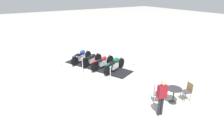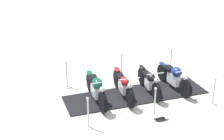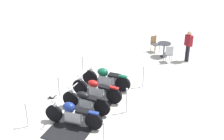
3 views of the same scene
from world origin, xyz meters
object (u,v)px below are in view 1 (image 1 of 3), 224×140
Objects in this scene: cafe_table at (174,92)px; stanchion_right_mid at (109,57)px; motorcycle_black at (92,59)px; bystander_person at (162,95)px; stanchion_right_front at (134,62)px; cafe_chair_near_table at (157,92)px; motorcycle_navy at (82,56)px; stanchion_right_rear at (88,51)px; motorcycle_forest at (115,64)px; info_placard at (111,59)px; stanchion_left_mid at (83,69)px; cafe_chair_across_table at (188,90)px; motorcycle_maroon at (103,62)px; stanchion_left_front at (110,78)px; stanchion_left_rear at (60,63)px.

stanchion_right_mid is at bearing 86.06° from cafe_table.
bystander_person is (-0.16, -6.98, 0.53)m from motorcycle_black.
cafe_chair_near_table is (-2.00, -4.20, 0.18)m from stanchion_right_front.
stanchion_right_rear is (1.08, 1.23, -0.16)m from motorcycle_navy.
stanchion_right_mid is 0.60× the size of bystander_person.
info_placard is at bearing 42.08° from motorcycle_forest.
stanchion_left_mid is at bearing -158.90° from motorcycle_black.
motorcycle_forest is 2.33× the size of cafe_chair_across_table.
motorcycle_black is 1.80× the size of stanchion_left_mid.
motorcycle_maroon is 2.12× the size of stanchion_left_front.
stanchion_right_mid is 1.05× the size of cafe_chair_near_table.
cafe_table is 0.82× the size of cafe_chair_near_table.
cafe_table is at bearing -67.18° from stanchion_left_rear.
stanchion_right_front is at bearing -32.57° from stanchion_left_rear.
motorcycle_maroon is 2.31m from stanchion_left_front.
stanchion_right_mid is at bearing 23.14° from stanchion_left_mid.
stanchion_right_mid is 6.94m from cafe_chair_across_table.
bystander_person is (1.94, -7.96, 0.70)m from stanchion_left_rear.
stanchion_right_mid is 2.45× the size of info_placard.
motorcycle_black is at bearing 12.98° from bystander_person.
cafe_chair_near_table is (-0.36, -4.27, 0.03)m from motorcycle_forest.
bystander_person reaches higher than stanchion_left_front.
stanchion_left_mid is 6.02m from cafe_table.
cafe_table is (-0.46, -6.74, 0.24)m from stanchion_right_mid.
stanchion_left_front reaches higher than cafe_table.
stanchion_right_mid is at bearing -15.66° from motorcycle_black.
bystander_person is at bearing -87.21° from stanchion_left_front.
stanchion_left_mid reaches higher than stanchion_left_rear.
info_placard is at bearing 32.85° from stanchion_right_mid.
stanchion_left_front is 1.13× the size of cafe_chair_across_table.
stanchion_right_mid is 6.76m from cafe_table.
bystander_person is (-2.06, -0.18, 0.48)m from cafe_chair_across_table.
stanchion_right_rear is 1.04× the size of cafe_chair_near_table.
motorcycle_maroon is at bearing -72.71° from info_placard.
bystander_person is at bearing -114.04° from motorcycle_maroon.
motorcycle_forest is 1.96× the size of stanchion_left_mid.
stanchion_left_mid is at bearing 145.07° from cafe_chair_near_table.
motorcycle_forest is 2.25× the size of cafe_chair_near_table.
stanchion_right_front reaches higher than motorcycle_navy.
stanchion_right_front is 5.38m from stanchion_left_rear.
info_placard is 7.12m from cafe_chair_across_table.
motorcycle_maroon is 3.11m from stanchion_right_rear.
motorcycle_forest is 4.28m from cafe_chair_near_table.
motorcycle_black is 4.83× the size of info_placard.
stanchion_left_front is 4.33m from cafe_chair_across_table.
stanchion_right_mid is at bearing 113.14° from stanchion_right_front.
stanchion_left_rear is 4.00m from info_placard.
stanchion_left_mid reaches higher than cafe_chair_near_table.
motorcycle_navy is 1.96× the size of stanchion_left_front.
motorcycle_forest is at bearing 47.71° from stanchion_left_front.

